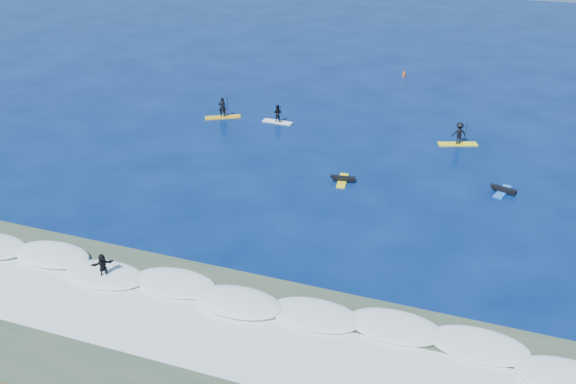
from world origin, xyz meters
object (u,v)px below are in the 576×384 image
(sup_paddler_center, at_px, (278,115))
(sup_paddler_right, at_px, (459,135))
(prone_paddler_near, at_px, (343,179))
(prone_paddler_far, at_px, (503,190))
(sup_paddler_left, at_px, (222,110))
(wave_surfer, at_px, (103,267))
(marker_buoy, at_px, (404,74))

(sup_paddler_center, bearing_deg, sup_paddler_right, 3.49)
(prone_paddler_near, xyz_separation_m, prone_paddler_far, (10.94, 2.09, -0.00))
(sup_paddler_left, height_order, wave_surfer, sup_paddler_left)
(sup_paddler_center, height_order, wave_surfer, sup_paddler_center)
(sup_paddler_center, bearing_deg, marker_buoy, 67.29)
(prone_paddler_far, distance_m, marker_buoy, 26.79)
(prone_paddler_near, bearing_deg, marker_buoy, -6.92)
(prone_paddler_far, distance_m, wave_surfer, 27.10)
(sup_paddler_center, relative_size, prone_paddler_near, 1.13)
(prone_paddler_near, distance_m, wave_surfer, 18.52)
(sup_paddler_right, bearing_deg, marker_buoy, 93.98)
(sup_paddler_center, distance_m, prone_paddler_near, 12.57)
(sup_paddler_center, relative_size, marker_buoy, 3.87)
(sup_paddler_right, distance_m, wave_surfer, 30.34)
(wave_surfer, bearing_deg, sup_paddler_left, 57.52)
(sup_paddler_right, bearing_deg, prone_paddler_near, -146.40)
(sup_paddler_left, distance_m, prone_paddler_near, 16.06)
(sup_paddler_left, xyz_separation_m, prone_paddler_near, (13.49, -8.69, -0.53))
(sup_paddler_left, relative_size, prone_paddler_far, 1.32)
(sup_paddler_right, bearing_deg, prone_paddler_far, -82.59)
(prone_paddler_far, bearing_deg, wave_surfer, 147.78)
(sup_paddler_right, xyz_separation_m, wave_surfer, (-16.15, -25.68, -0.04))
(sup_paddler_left, distance_m, sup_paddler_right, 20.52)
(wave_surfer, xyz_separation_m, marker_buoy, (8.62, 42.41, -0.52))
(prone_paddler_near, bearing_deg, sup_paddler_left, 49.16)
(wave_surfer, bearing_deg, sup_paddler_right, 15.40)
(prone_paddler_far, relative_size, marker_buoy, 3.44)
(prone_paddler_near, distance_m, marker_buoy, 26.32)
(wave_surfer, bearing_deg, sup_paddler_center, 46.05)
(prone_paddler_near, relative_size, wave_surfer, 1.28)
(sup_paddler_center, height_order, sup_paddler_right, sup_paddler_right)
(sup_paddler_center, xyz_separation_m, prone_paddler_near, (8.47, -9.27, -0.53))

